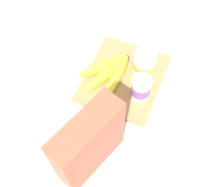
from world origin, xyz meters
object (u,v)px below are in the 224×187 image
Objects in this scene: yogurt_cup_front at (144,64)px; banana_bunch at (109,71)px; cutting_board at (123,78)px; spoon at (145,31)px; yogurt_cup_back at (141,88)px; cereal_box at (89,144)px.

yogurt_cup_front reaches higher than banana_bunch.
banana_bunch reaches higher than cutting_board.
spoon is at bearing -163.87° from yogurt_cup_front.
yogurt_cup_front is at bearing 16.13° from spoon.
yogurt_cup_back is 0.65× the size of spoon.
yogurt_cup_front is at bearing -167.97° from yogurt_cup_back.
cereal_box is 0.35m from yogurt_cup_front.
spoon is (-0.28, -0.07, -0.06)m from yogurt_cup_back.
spoon is (-0.19, -0.06, -0.06)m from yogurt_cup_front.
yogurt_cup_front is at bearing 127.97° from cutting_board.
cereal_box is 1.82× the size of spoon.
cutting_board is 2.19× the size of spoon.
cereal_box is 0.31m from banana_bunch.
cutting_board is 3.37× the size of yogurt_cup_back.
yogurt_cup_front reaches higher than cutting_board.
yogurt_cup_back is 0.45× the size of banana_bunch.
banana_bunch is (0.05, -0.10, -0.03)m from yogurt_cup_front.
spoon is at bearing 168.76° from banana_bunch.
cereal_box is (0.30, 0.01, 0.11)m from cutting_board.
yogurt_cup_front is 0.69× the size of spoon.
yogurt_cup_front is 0.09m from yogurt_cup_back.
spoon is (-0.53, -0.01, -0.12)m from cereal_box.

